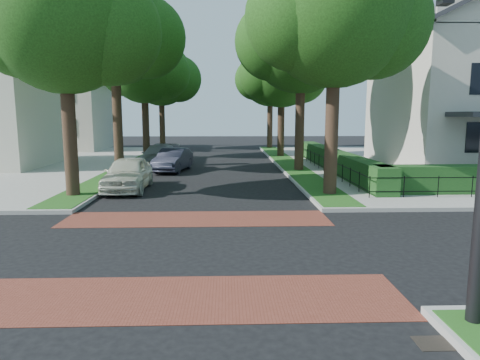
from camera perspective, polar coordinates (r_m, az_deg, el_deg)
name	(u,v)px	position (r m, az deg, el deg)	size (l,w,h in m)	color
ground	(189,248)	(11.69, -6.88, -8.94)	(120.00, 120.00, 0.00)	black
crosswalk_far	(197,219)	(14.76, -5.80, -5.16)	(9.00, 2.20, 0.01)	brown
crosswalk_near	(174,298)	(8.71, -8.78, -15.29)	(9.00, 2.20, 0.01)	brown
storm_drain	(437,343)	(7.77, 24.76, -19.16)	(0.65, 0.45, 0.01)	black
grass_strip_ne	(288,162)	(30.70, 6.38, 2.35)	(1.60, 29.80, 0.02)	#234814
grass_strip_nw	(135,163)	(31.06, -13.77, 2.23)	(1.60, 29.80, 0.02)	#234814
tree_right_near	(336,14)	(19.33, 12.74, 20.73)	(7.75, 6.67, 10.66)	black
tree_right_mid	(303,39)	(27.11, 8.34, 18.08)	(8.25, 7.09, 11.22)	black
tree_right_far	(283,72)	(35.77, 5.69, 14.08)	(7.25, 6.23, 9.74)	black
tree_right_back	(271,77)	(44.72, 4.17, 13.48)	(7.50, 6.45, 10.20)	black
tree_left_near	(68,22)	(19.78, -22.01, 18.98)	(7.50, 6.45, 10.20)	black
tree_left_mid	(117,32)	(27.54, -16.13, 18.45)	(8.00, 6.88, 11.48)	black
tree_left_far	(146,69)	(36.07, -12.48, 14.22)	(7.00, 6.02, 9.86)	black
tree_left_back	(162,76)	(44.97, -10.32, 13.52)	(7.75, 6.66, 10.44)	black
hedge_main_road	(334,160)	(27.08, 12.46, 2.61)	(1.00, 18.00, 1.20)	#143A16
fence_main_road	(321,163)	(26.91, 10.80, 2.30)	(0.06, 18.00, 0.90)	black
house_left_far	(58,99)	(46.18, -23.15, 9.90)	(10.00, 9.00, 10.14)	beige
traffic_signal	(477,37)	(7.80, 29.07, 16.30)	(2.17, 2.00, 8.00)	black
parked_car_front	(128,174)	(20.73, -14.72, 0.82)	(1.87, 4.64, 1.58)	beige
parked_car_middle	(173,160)	(27.16, -8.92, 2.67)	(1.53, 4.38, 1.44)	#1E212E
parked_car_rear	(159,156)	(29.52, -10.74, 3.14)	(2.08, 5.13, 1.49)	slate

